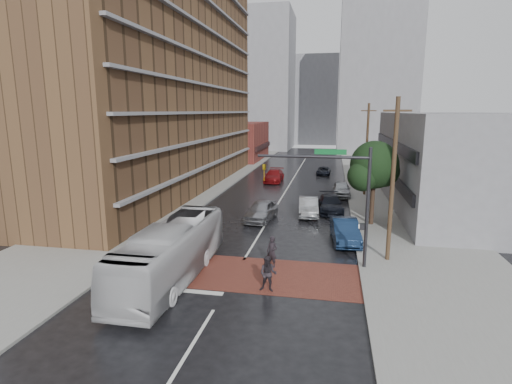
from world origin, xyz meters
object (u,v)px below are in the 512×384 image
(car_travel_c, at_px, (274,176))
(car_parked_near, at_px, (345,231))
(pedestrian_a, at_px, (272,252))
(car_travel_b, at_px, (308,207))
(car_parked_far, at_px, (341,189))
(car_travel_a, at_px, (261,211))
(suv_travel, at_px, (323,171))
(car_parked_mid, at_px, (330,204))
(transit_bus, at_px, (172,252))
(pedestrian_b, at_px, (268,274))

(car_travel_c, xyz_separation_m, car_parked_near, (8.57, -23.53, 0.03))
(car_travel_c, bearing_deg, pedestrian_a, -81.76)
(car_travel_b, relative_size, car_parked_far, 1.01)
(car_travel_a, relative_size, car_travel_b, 1.03)
(pedestrian_a, bearing_deg, suv_travel, 110.40)
(car_parked_mid, bearing_deg, car_travel_a, -149.64)
(car_parked_near, bearing_deg, transit_bus, -144.60)
(car_travel_b, distance_m, suv_travel, 23.77)
(transit_bus, xyz_separation_m, car_parked_mid, (8.45, 17.00, -0.81))
(transit_bus, height_order, car_travel_c, transit_bus)
(pedestrian_a, distance_m, car_parked_near, 7.12)
(pedestrian_b, xyz_separation_m, car_travel_c, (-4.46, 32.37, -0.16))
(car_parked_near, bearing_deg, pedestrian_a, -133.96)
(transit_bus, distance_m, car_travel_c, 31.89)
(car_travel_c, relative_size, car_parked_mid, 1.04)
(pedestrian_a, height_order, suv_travel, pedestrian_a)
(pedestrian_a, height_order, car_parked_near, pedestrian_a)
(car_travel_a, bearing_deg, car_parked_mid, 42.50)
(pedestrian_a, height_order, car_travel_b, pedestrian_a)
(car_travel_c, bearing_deg, car_parked_near, -69.88)
(car_travel_b, distance_m, car_parked_mid, 2.55)
(car_travel_b, bearing_deg, transit_bus, -117.92)
(car_travel_b, bearing_deg, pedestrian_a, -101.12)
(suv_travel, bearing_deg, transit_bus, -97.82)
(car_travel_a, height_order, car_parked_near, car_travel_a)
(suv_travel, bearing_deg, car_parked_near, -83.04)
(car_parked_near, distance_m, car_parked_far, 15.82)
(pedestrian_a, xyz_separation_m, car_travel_b, (1.37, 12.59, -0.16))
(pedestrian_b, bearing_deg, car_parked_mid, 82.84)
(pedestrian_b, xyz_separation_m, car_parked_mid, (3.01, 17.50, -0.19))
(car_travel_c, height_order, car_parked_near, car_parked_near)
(car_travel_a, xyz_separation_m, car_parked_far, (6.87, 11.27, -0.04))
(car_parked_near, relative_size, car_parked_mid, 0.95)
(car_travel_a, bearing_deg, car_travel_b, 39.65)
(car_travel_a, relative_size, car_travel_c, 0.92)
(transit_bus, relative_size, pedestrian_a, 5.90)
(car_travel_c, height_order, car_parked_mid, car_travel_c)
(pedestrian_b, bearing_deg, car_parked_far, 83.14)
(car_travel_b, xyz_separation_m, suv_travel, (0.73, 23.76, -0.23))
(pedestrian_b, relative_size, car_travel_c, 0.35)
(pedestrian_a, bearing_deg, car_parked_far, 102.08)
(suv_travel, xyz_separation_m, car_parked_near, (2.31, -30.76, 0.26))
(suv_travel, bearing_deg, car_parked_far, -78.54)
(transit_bus, bearing_deg, car_parked_mid, 63.61)
(suv_travel, bearing_deg, car_travel_a, -97.20)
(transit_bus, xyz_separation_m, car_travel_a, (2.68, 12.90, -0.72))
(pedestrian_a, bearing_deg, car_travel_c, 121.84)
(car_travel_a, xyz_separation_m, car_travel_c, (-1.70, 18.97, -0.06))
(car_travel_b, bearing_deg, car_parked_far, 66.08)
(pedestrian_b, distance_m, car_travel_a, 13.68)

